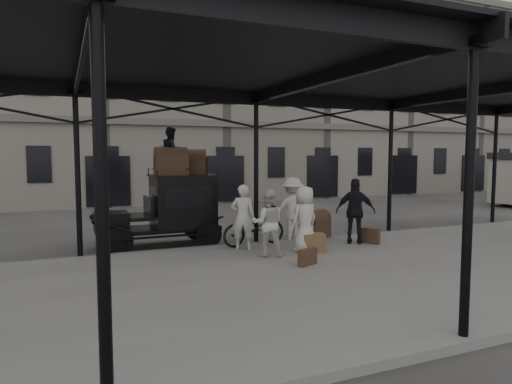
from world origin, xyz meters
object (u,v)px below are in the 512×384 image
Objects in this scene: taxi at (173,207)px; porter_official at (355,211)px; steamer_trunk_roof_near at (171,163)px; bicycle at (254,227)px; porter_left at (243,217)px; steamer_trunk_platform at (315,226)px.

taxi reaches higher than porter_official.
steamer_trunk_roof_near reaches higher than taxi.
taxi is 1.82× the size of bicycle.
porter_left is at bearing 121.38° from bicycle.
steamer_trunk_platform is (-0.65, 1.23, -0.60)m from porter_official.
bicycle is at bearing 157.98° from steamer_trunk_platform.
steamer_trunk_roof_near is at bearing -108.07° from taxi.
porter_left is 2.85m from steamer_trunk_platform.
porter_left is 1.92× the size of steamer_trunk_roof_near.
taxi is 2.01× the size of porter_left.
taxi reaches higher than steamer_trunk_platform.
porter_official is 1.52m from steamer_trunk_platform.
porter_left is at bearing -52.17° from taxi.
taxi is 1.35m from steamer_trunk_roof_near.
bicycle is at bearing -118.03° from porter_left.
porter_left reaches higher than steamer_trunk_platform.
porter_official is 2.05× the size of steamer_trunk_roof_near.
porter_official is 0.97× the size of bicycle.
porter_left is at bearing 27.88° from porter_official.
steamer_trunk_roof_near is at bearing 51.01° from bicycle.
bicycle reaches higher than steamer_trunk_platform.
porter_official is at bearing -22.45° from steamer_trunk_roof_near.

